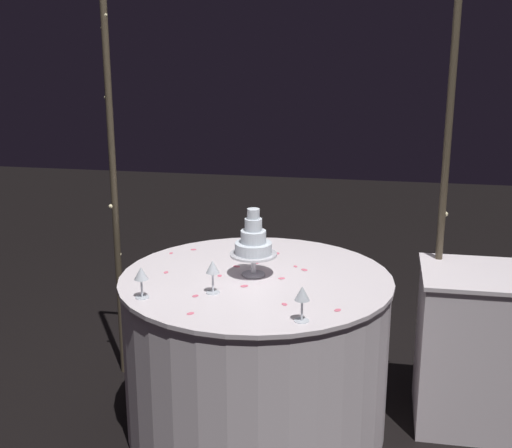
{
  "coord_description": "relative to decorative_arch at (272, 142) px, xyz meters",
  "views": [
    {
      "loc": [
        0.55,
        -2.95,
        1.9
      ],
      "look_at": [
        0.0,
        0.0,
        1.05
      ],
      "focal_mm": 48.12,
      "sensor_mm": 36.0,
      "label": 1
    }
  ],
  "objects": [
    {
      "name": "rose_petal_5",
      "position": [
        -0.12,
        -0.31,
        -0.56
      ],
      "size": [
        0.04,
        0.04,
        0.0
      ],
      "primitive_type": "ellipsoid",
      "rotation": [
        0.0,
        0.0,
        5.92
      ],
      "color": "#EA6B84",
      "rests_on": "main_table"
    },
    {
      "name": "rose_petal_0",
      "position": [
        -0.03,
        -0.56,
        -0.56
      ],
      "size": [
        0.05,
        0.04,
        0.0
      ],
      "primitive_type": "ellipsoid",
      "rotation": [
        0.0,
        0.0,
        0.55
      ],
      "color": "#EA6B84",
      "rests_on": "main_table"
    },
    {
      "name": "wine_glass_1",
      "position": [
        0.27,
        -0.9,
        -0.46
      ],
      "size": [
        0.06,
        0.06,
        0.15
      ],
      "color": "silver",
      "rests_on": "main_table"
    },
    {
      "name": "rose_petal_4",
      "position": [
        0.18,
        -0.74,
        -0.56
      ],
      "size": [
        0.04,
        0.04,
        0.0
      ],
      "primitive_type": "ellipsoid",
      "rotation": [
        0.0,
        0.0,
        5.36
      ],
      "color": "#EA6B84",
      "rests_on": "main_table"
    },
    {
      "name": "ground_plane",
      "position": [
        0.0,
        -0.43,
        -1.36
      ],
      "size": [
        12.0,
        12.0,
        0.0
      ],
      "primitive_type": "plane",
      "color": "black"
    },
    {
      "name": "wine_glass_0",
      "position": [
        -0.15,
        -0.67,
        -0.45
      ],
      "size": [
        0.06,
        0.06,
        0.15
      ],
      "color": "silver",
      "rests_on": "main_table"
    },
    {
      "name": "tiered_cake",
      "position": [
        -0.02,
        -0.41,
        -0.41
      ],
      "size": [
        0.22,
        0.22,
        0.32
      ],
      "color": "silver",
      "rests_on": "main_table"
    },
    {
      "name": "rose_petal_14",
      "position": [
        -0.08,
        -0.14,
        -0.56
      ],
      "size": [
        0.04,
        0.04,
        0.0
      ],
      "primitive_type": "ellipsoid",
      "rotation": [
        0.0,
        0.0,
        2.47
      ],
      "color": "#EA6B84",
      "rests_on": "main_table"
    },
    {
      "name": "wine_glass_2",
      "position": [
        -0.43,
        -0.78,
        -0.46
      ],
      "size": [
        0.06,
        0.06,
        0.14
      ],
      "color": "silver",
      "rests_on": "main_table"
    },
    {
      "name": "rose_petal_1",
      "position": [
        -0.17,
        -0.45,
        -0.56
      ],
      "size": [
        0.03,
        0.03,
        0.0
      ],
      "primitive_type": "ellipsoid",
      "rotation": [
        0.0,
        0.0,
        1.77
      ],
      "color": "#EA6B84",
      "rests_on": "main_table"
    },
    {
      "name": "rose_petal_15",
      "position": [
        -0.21,
        -0.72,
        -0.56
      ],
      "size": [
        0.04,
        0.04,
        0.0
      ],
      "primitive_type": "ellipsoid",
      "rotation": [
        0.0,
        0.0,
        4.18
      ],
      "color": "#EA6B84",
      "rests_on": "main_table"
    },
    {
      "name": "rose_petal_13",
      "position": [
        -0.18,
        -0.91,
        -0.56
      ],
      "size": [
        0.04,
        0.04,
        0.0
      ],
      "primitive_type": "ellipsoid",
      "rotation": [
        0.0,
        0.0,
        0.87
      ],
      "color": "#EA6B84",
      "rests_on": "main_table"
    },
    {
      "name": "rose_petal_9",
      "position": [
        -0.4,
        -0.09,
        -0.56
      ],
      "size": [
        0.04,
        0.03,
        0.0
      ],
      "primitive_type": "ellipsoid",
      "rotation": [
        0.0,
        0.0,
        3.44
      ],
      "color": "#EA6B84",
      "rests_on": "main_table"
    },
    {
      "name": "main_table",
      "position": [
        0.0,
        -0.43,
        -0.96
      ],
      "size": [
        1.28,
        1.28,
        0.79
      ],
      "color": "white",
      "rests_on": "ground"
    },
    {
      "name": "decorative_arch",
      "position": [
        0.0,
        0.0,
        0.0
      ],
      "size": [
        1.77,
        0.06,
        2.12
      ],
      "color": "#473D2D",
      "rests_on": "ground"
    },
    {
      "name": "rose_petal_6",
      "position": [
        0.4,
        -0.76,
        -0.56
      ],
      "size": [
        0.04,
        0.04,
        0.0
      ],
      "primitive_type": "ellipsoid",
      "rotation": [
        0.0,
        0.0,
        4.14
      ],
      "color": "#EA6B84",
      "rests_on": "main_table"
    },
    {
      "name": "rose_petal_10",
      "position": [
        -0.03,
        -0.24,
        -0.56
      ],
      "size": [
        0.03,
        0.04,
        0.0
      ],
      "primitive_type": "ellipsoid",
      "rotation": [
        0.0,
        0.0,
        1.07
      ],
      "color": "#EA6B84",
      "rests_on": "main_table"
    },
    {
      "name": "side_table",
      "position": [
        1.02,
        -0.17,
        -0.96
      ],
      "size": [
        0.51,
        0.51,
        0.79
      ],
      "color": "white",
      "rests_on": "ground"
    },
    {
      "name": "rose_petal_2",
      "position": [
        -0.49,
        -0.17,
        -0.56
      ],
      "size": [
        0.02,
        0.03,
        0.0
      ],
      "primitive_type": "ellipsoid",
      "rotation": [
        0.0,
        0.0,
        4.64
      ],
      "color": "#EA6B84",
      "rests_on": "main_table"
    },
    {
      "name": "rose_petal_11",
      "position": [
        0.05,
        -0.07,
        -0.56
      ],
      "size": [
        0.03,
        0.04,
        0.0
      ],
      "primitive_type": "ellipsoid",
      "rotation": [
        0.0,
        0.0,
        1.71
      ],
      "color": "#EA6B84",
      "rests_on": "main_table"
    },
    {
      "name": "rose_petal_8",
      "position": [
        0.16,
        -0.26,
        -0.56
      ],
      "size": [
        0.03,
        0.03,
        0.0
      ],
      "primitive_type": "ellipsoid",
      "rotation": [
        0.0,
        0.0,
        5.38
      ],
      "color": "#EA6B84",
      "rests_on": "main_table"
    },
    {
      "name": "rose_petal_12",
      "position": [
        0.21,
        -0.3,
        -0.56
      ],
      "size": [
        0.04,
        0.04,
        0.0
      ],
      "primitive_type": "ellipsoid",
      "rotation": [
        0.0,
        0.0,
        5.65
      ],
      "color": "#EA6B84",
      "rests_on": "main_table"
    },
    {
      "name": "rose_petal_7",
      "position": [
        0.12,
        -0.43,
        -0.56
      ],
      "size": [
        0.04,
        0.03,
        0.0
      ],
      "primitive_type": "ellipsoid",
      "rotation": [
        0.0,
        0.0,
        3.42
      ],
      "color": "#EA6B84",
      "rests_on": "main_table"
    },
    {
      "name": "rose_petal_3",
      "position": [
        -0.43,
        -0.45,
        -0.56
      ],
      "size": [
        0.02,
        0.03,
        0.0
      ],
      "primitive_type": "ellipsoid",
      "rotation": [
        0.0,
        0.0,
        4.63
      ],
      "color": "#EA6B84",
      "rests_on": "main_table"
    }
  ]
}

